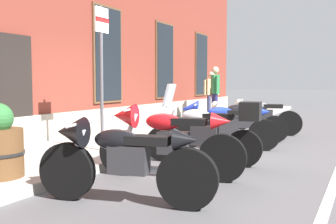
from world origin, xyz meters
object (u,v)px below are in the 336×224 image
object	(u,v)px
motorcycle_black_sport	(119,157)
pedestrian_tan_coat	(211,92)
motorcycle_silver_touring	(209,131)
motorcycle_blue_sport	(221,123)
motorcycle_black_naked	(242,121)
pedestrian_striped_shirt	(215,90)
parking_sign	(102,58)
motorcycle_grey_naked	(261,117)
motorcycle_red_sport	(165,138)

from	to	relation	value
motorcycle_black_sport	pedestrian_tan_coat	bearing A→B (deg)	14.83
motorcycle_silver_touring	motorcycle_black_sport	bearing A→B (deg)	177.31
motorcycle_blue_sport	pedestrian_tan_coat	size ratio (longest dim) A/B	1.30
motorcycle_black_naked	pedestrian_tan_coat	world-z (taller)	pedestrian_tan_coat
pedestrian_striped_shirt	pedestrian_tan_coat	size ratio (longest dim) A/B	1.09
motorcycle_black_sport	parking_sign	distance (m)	3.02
motorcycle_silver_touring	pedestrian_striped_shirt	bearing A→B (deg)	19.62
motorcycle_silver_touring	motorcycle_blue_sport	world-z (taller)	motorcycle_silver_touring
motorcycle_silver_touring	motorcycle_grey_naked	distance (m)	4.04
pedestrian_tan_coat	parking_sign	distance (m)	7.20
motorcycle_black_sport	motorcycle_grey_naked	size ratio (longest dim) A/B	1.05
motorcycle_black_sport	parking_sign	world-z (taller)	parking_sign
motorcycle_black_sport	pedestrian_striped_shirt	world-z (taller)	pedestrian_striped_shirt
motorcycle_grey_naked	pedestrian_tan_coat	distance (m)	3.69
motorcycle_black_sport	parking_sign	bearing A→B (deg)	40.75
motorcycle_grey_naked	pedestrian_tan_coat	xyz separation A→B (m)	(2.71, 2.44, 0.57)
motorcycle_red_sport	pedestrian_striped_shirt	bearing A→B (deg)	15.05
motorcycle_silver_touring	motorcycle_grey_naked	size ratio (longest dim) A/B	1.02
motorcycle_blue_sport	pedestrian_tan_coat	bearing A→B (deg)	23.06
motorcycle_black_sport	pedestrian_striped_shirt	xyz separation A→B (m)	(8.49, 2.03, 0.59)
motorcycle_blue_sport	parking_sign	xyz separation A→B (m)	(-1.84, 1.61, 1.25)
motorcycle_blue_sport	motorcycle_black_sport	bearing A→B (deg)	-177.27
motorcycle_black_naked	motorcycle_grey_naked	xyz separation A→B (m)	(1.33, -0.12, 0.00)
pedestrian_tan_coat	parking_sign	world-z (taller)	parking_sign
motorcycle_silver_touring	pedestrian_striped_shirt	size ratio (longest dim) A/B	1.15
motorcycle_grey_naked	motorcycle_red_sport	bearing A→B (deg)	178.92
motorcycle_silver_touring	pedestrian_striped_shirt	world-z (taller)	pedestrian_striped_shirt
motorcycle_black_sport	pedestrian_tan_coat	xyz separation A→B (m)	(9.21, 2.44, 0.50)
motorcycle_red_sport	motorcycle_black_naked	xyz separation A→B (m)	(3.87, 0.03, -0.10)
motorcycle_blue_sport	pedestrian_tan_coat	world-z (taller)	pedestrian_tan_coat
pedestrian_striped_shirt	motorcycle_black_sport	bearing A→B (deg)	-166.53
motorcycle_red_sport	parking_sign	world-z (taller)	parking_sign
parking_sign	motorcycle_blue_sport	bearing A→B (deg)	-41.14
motorcycle_black_sport	pedestrian_tan_coat	world-z (taller)	pedestrian_tan_coat
motorcycle_black_naked	pedestrian_tan_coat	bearing A→B (deg)	29.79
motorcycle_blue_sport	motorcycle_red_sport	bearing A→B (deg)	-178.08
motorcycle_black_sport	motorcycle_grey_naked	bearing A→B (deg)	0.01
motorcycle_silver_touring	motorcycle_red_sport	bearing A→B (deg)	169.55
motorcycle_silver_touring	parking_sign	xyz separation A→B (m)	(-0.38, 1.91, 1.24)
pedestrian_striped_shirt	motorcycle_grey_naked	bearing A→B (deg)	-134.46
motorcycle_blue_sport	pedestrian_striped_shirt	xyz separation A→B (m)	(4.57, 1.85, 0.58)
motorcycle_blue_sport	motorcycle_grey_naked	world-z (taller)	motorcycle_blue_sport
motorcycle_silver_touring	parking_sign	distance (m)	2.31
motorcycle_silver_touring	motorcycle_grey_naked	world-z (taller)	motorcycle_silver_touring
motorcycle_black_sport	motorcycle_red_sport	xyz separation A→B (m)	(1.30, 0.10, 0.04)
motorcycle_grey_naked	motorcycle_silver_touring	bearing A→B (deg)	-178.35
motorcycle_silver_touring	motorcycle_blue_sport	xyz separation A→B (m)	(1.46, 0.30, -0.01)
pedestrian_tan_coat	motorcycle_grey_naked	bearing A→B (deg)	-138.07
pedestrian_tan_coat	motorcycle_black_sport	bearing A→B (deg)	-165.17
motorcycle_red_sport	motorcycle_blue_sport	bearing A→B (deg)	1.92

